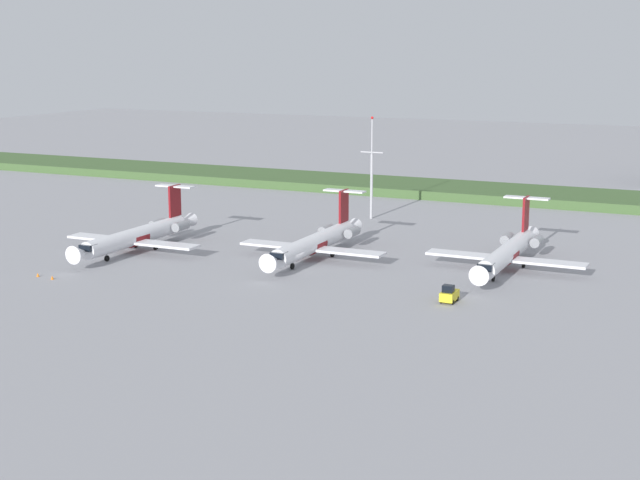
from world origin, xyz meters
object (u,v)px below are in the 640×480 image
regional_jet_third (508,252)px  safety_cone_mid_marker (52,278)px  safety_cone_front_marker (38,275)px  baggage_tug (449,294)px  regional_jet_second (316,242)px  antenna_mast (372,176)px  regional_jet_nearest (138,235)px

regional_jet_third → safety_cone_mid_marker: size_ratio=56.36×
safety_cone_front_marker → baggage_tug: bearing=11.4°
regional_jet_third → safety_cone_mid_marker: regional_jet_third is taller
regional_jet_second → antenna_mast: 35.28m
regional_jet_nearest → baggage_tug: regional_jet_nearest is taller
regional_jet_nearest → regional_jet_second: 28.26m
regional_jet_nearest → antenna_mast: size_ratio=1.64×
antenna_mast → safety_cone_mid_marker: 66.19m
regional_jet_second → antenna_mast: antenna_mast is taller
baggage_tug → safety_cone_front_marker: (-55.84, -11.28, -0.73)m
regional_jet_nearest → safety_cone_mid_marker: size_ratio=56.36×
regional_jet_second → safety_cone_mid_marker: size_ratio=56.36×
regional_jet_third → antenna_mast: bearing=138.3°
regional_jet_nearest → regional_jet_second: bearing=14.4°
regional_jet_nearest → antenna_mast: 47.57m
regional_jet_third → safety_cone_mid_marker: (-55.22, -32.54, -2.26)m
antenna_mast → safety_cone_mid_marker: bearing=-109.9°
baggage_tug → safety_cone_front_marker: bearing=-168.6°
regional_jet_second → safety_cone_mid_marker: regional_jet_second is taller
baggage_tug → antenna_mast: bearing=121.4°
safety_cone_mid_marker → regional_jet_nearest: bearing=90.4°
safety_cone_mid_marker → baggage_tug: bearing=12.5°
safety_cone_front_marker → safety_cone_mid_marker: size_ratio=1.00×
antenna_mast → baggage_tug: size_ratio=5.91×
regional_jet_nearest → safety_cone_mid_marker: regional_jet_nearest is taller
regional_jet_nearest → safety_cone_mid_marker: 20.38m
regional_jet_second → safety_cone_front_marker: regional_jet_second is taller
regional_jet_second → antenna_mast: size_ratio=1.64×
baggage_tug → regional_jet_nearest: bearing=170.9°
safety_cone_front_marker → regional_jet_second: bearing=41.7°
regional_jet_second → baggage_tug: size_ratio=9.69×
regional_jet_third → safety_cone_mid_marker: bearing=-149.5°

